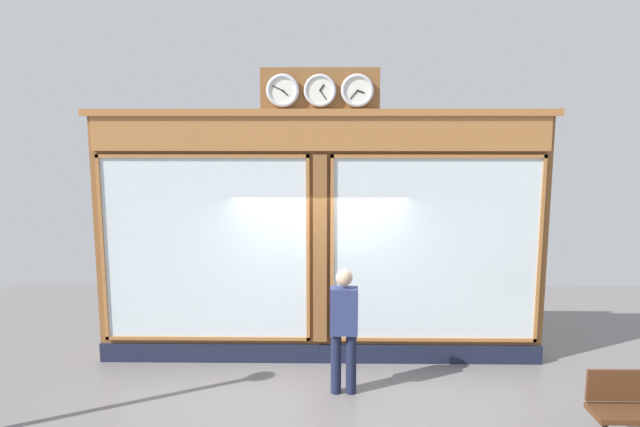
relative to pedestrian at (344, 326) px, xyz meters
The scene contains 2 objects.
shop_facade 1.51m from the pedestrian, 73.76° to the right, with size 6.75×0.42×4.32m.
pedestrian is the anchor object (origin of this frame).
Camera 1 is at (-0.11, 8.06, 3.50)m, focal length 31.67 mm.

